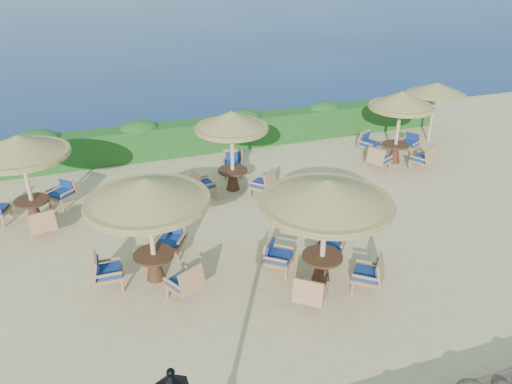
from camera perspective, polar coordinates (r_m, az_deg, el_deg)
name	(u,v)px	position (r m, az deg, el deg)	size (l,w,h in m)	color
ground	(307,237)	(13.82, 5.89, -5.16)	(120.00, 120.00, 0.00)	#D7BE88
hedge	(231,133)	(19.66, -2.86, 6.79)	(18.00, 0.90, 1.20)	#164717
extra_parasol	(437,88)	(21.06, 19.94, 11.06)	(2.30, 2.30, 2.41)	beige
cafe_set_0	(149,208)	(11.41, -12.18, -1.83)	(2.84, 2.84, 2.65)	beige
cafe_set_1	(325,211)	(11.21, 7.94, -2.21)	(3.03, 3.03, 2.65)	beige
cafe_set_2	(23,162)	(15.08, -25.09, 3.11)	(2.75, 2.76, 2.65)	beige
cafe_set_3	(232,138)	(15.69, -2.77, 6.15)	(2.65, 2.71, 2.65)	beige
cafe_set_4	(399,119)	(18.57, 16.05, 8.04)	(2.81, 2.81, 2.65)	beige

